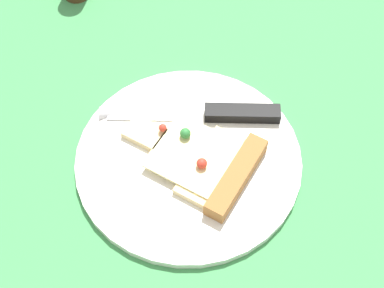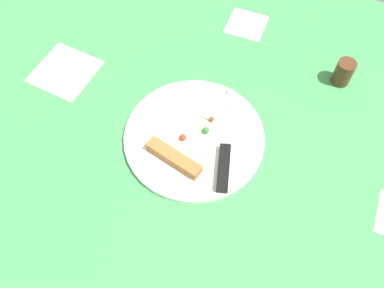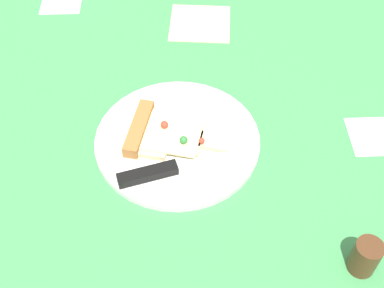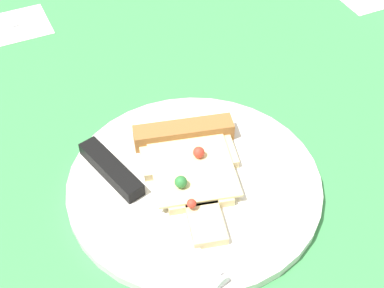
{
  "view_description": "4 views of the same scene",
  "coord_description": "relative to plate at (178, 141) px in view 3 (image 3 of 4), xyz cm",
  "views": [
    {
      "loc": [
        -32.9,
        -4.34,
        61.02
      ],
      "look_at": [
        4.11,
        6.68,
        1.81
      ],
      "focal_mm": 51.77,
      "sensor_mm": 36.0,
      "label": 1
    },
    {
      "loc": [
        18.21,
        -34.27,
        74.58
      ],
      "look_at": [
        3.35,
        3.22,
        4.07
      ],
      "focal_mm": 39.18,
      "sensor_mm": 36.0,
      "label": 2
    },
    {
      "loc": [
        60.25,
        6.81,
        68.61
      ],
      "look_at": [
        4.61,
        9.13,
        2.08
      ],
      "focal_mm": 47.68,
      "sensor_mm": 36.0,
      "label": 3
    },
    {
      "loc": [
        20.33,
        44.77,
        50.02
      ],
      "look_at": [
        1.36,
        3.65,
        3.91
      ],
      "focal_mm": 53.26,
      "sensor_mm": 36.0,
      "label": 4
    }
  ],
  "objects": [
    {
      "name": "ground_plane",
      "position": [
        -2.44,
        -6.68,
        -2.08
      ],
      "size": [
        124.01,
        124.01,
        3.0
      ],
      "color": "#3D8C4C",
      "rests_on": "ground"
    },
    {
      "name": "napkin",
      "position": [
        -33.9,
        5.71,
        -0.38
      ],
      "size": [
        14.24,
        14.24,
        0.4
      ],
      "primitive_type": "cube",
      "rotation": [
        0.0,
        0.0,
        -0.1
      ],
      "color": "beige",
      "rests_on": "ground_plane"
    },
    {
      "name": "plate",
      "position": [
        0.0,
        0.0,
        0.0
      ],
      "size": [
        28.85,
        28.85,
        1.16
      ],
      "primitive_type": "cylinder",
      "color": "white",
      "rests_on": "ground_plane"
    },
    {
      "name": "pepper_shaker",
      "position": [
        24.82,
        26.08,
        2.44
      ],
      "size": [
        3.99,
        3.99,
        6.04
      ],
      "primitive_type": "cylinder",
      "color": "#4C2D19",
      "rests_on": "ground_plane"
    },
    {
      "name": "knife",
      "position": [
        6.9,
        -0.62,
        1.18
      ],
      "size": [
        8.38,
        23.7,
        2.45
      ],
      "rotation": [
        0.0,
        0.0,
        6.55
      ],
      "color": "silver",
      "rests_on": "plate"
    },
    {
      "name": "pizza_slice",
      "position": [
        -0.59,
        -2.51,
        1.38
      ],
      "size": [
        13.21,
        18.75,
        2.69
      ],
      "rotation": [
        0.0,
        0.0,
        6.04
      ],
      "color": "beige",
      "rests_on": "plate"
    }
  ]
}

